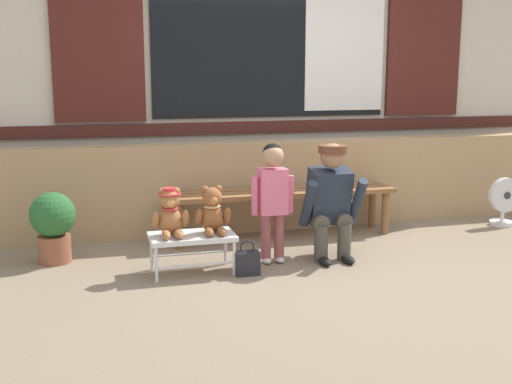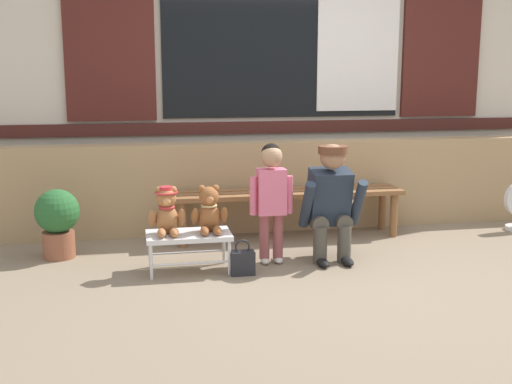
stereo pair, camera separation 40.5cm
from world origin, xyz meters
name	(u,v)px [view 1 (the left image)]	position (x,y,z in m)	size (l,w,h in m)	color
ground_plane	(340,270)	(0.00, 0.00, 0.00)	(60.00, 60.00, 0.00)	#84725B
brick_low_wall	(283,184)	(0.00, 1.43, 0.42)	(6.88, 0.25, 0.85)	tan
shop_facade	(269,54)	(0.00, 1.94, 1.67)	(7.03, 0.26, 3.32)	beige
wooden_bench_long	(282,198)	(-0.13, 1.06, 0.37)	(2.10, 0.40, 0.44)	brown
small_display_bench	(192,239)	(-1.11, 0.24, 0.27)	(0.64, 0.36, 0.30)	silver
teddy_bear_with_hat	(170,213)	(-1.27, 0.24, 0.47)	(0.28, 0.27, 0.36)	#A86B3D
teddy_bear_plain	(213,212)	(-0.95, 0.24, 0.46)	(0.28, 0.26, 0.36)	#93562D
child_standing	(273,190)	(-0.44, 0.33, 0.59)	(0.35, 0.18, 0.96)	#994C4C
adult_crouching	(331,201)	(0.04, 0.32, 0.48)	(0.50, 0.49, 0.95)	#4C473D
handbag_on_ground	(247,262)	(-0.72, 0.08, 0.10)	(0.18, 0.11, 0.27)	#232328
potted_plant	(53,223)	(-2.12, 0.80, 0.32)	(0.36, 0.36, 0.57)	brown
floor_fan	(504,202)	(2.12, 0.91, 0.24)	(0.34, 0.24, 0.48)	silver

